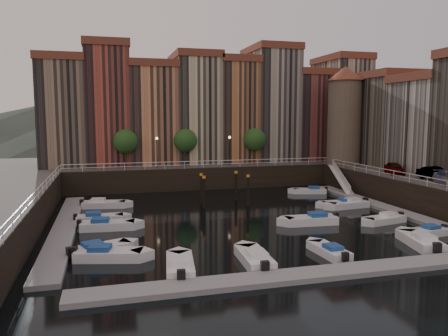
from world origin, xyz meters
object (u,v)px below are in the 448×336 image
object	(u,v)px
boat_left_0	(107,255)
boat_left_2	(106,225)
corner_tower	(344,114)
mooring_pilings	(223,190)
boat_left_1	(99,249)
car_a	(394,169)
gangway	(340,177)
car_b	(437,175)

from	to	relation	value
boat_left_0	boat_left_2	xyz separation A→B (m)	(-0.06, 8.47, 0.00)
corner_tower	mooring_pilings	distance (m)	23.24
corner_tower	boat_left_1	xyz separation A→B (m)	(-33.16, -23.35, -9.84)
boat_left_0	boat_left_1	world-z (taller)	boat_left_0
car_a	mooring_pilings	bearing A→B (deg)	-167.80
corner_tower	gangway	bearing A→B (deg)	-122.80
gangway	car_a	size ratio (longest dim) A/B	2.04
mooring_pilings	boat_left_2	bearing A→B (deg)	-147.77
gangway	boat_left_0	world-z (taller)	gangway
boat_left_2	car_a	bearing A→B (deg)	14.84
boat_left_0	mooring_pilings	bearing A→B (deg)	66.45
boat_left_1	corner_tower	bearing A→B (deg)	14.20
mooring_pilings	car_b	distance (m)	23.14
boat_left_0	boat_left_2	bearing A→B (deg)	104.35
boat_left_0	car_b	xyz separation A→B (m)	(34.15, 8.18, 3.35)
corner_tower	boat_left_2	distance (m)	37.81
corner_tower	car_a	distance (m)	12.73
corner_tower	car_a	xyz separation A→B (m)	(0.47, -10.94, -6.50)
boat_left_0	car_a	world-z (taller)	car_a
corner_tower	mooring_pilings	bearing A→B (deg)	-157.32
gangway	boat_left_0	size ratio (longest dim) A/B	1.67
car_a	boat_left_1	bearing A→B (deg)	-140.28
boat_left_2	gangway	bearing A→B (deg)	27.29
boat_left_2	car_b	size ratio (longest dim) A/B	1.14
boat_left_2	car_b	distance (m)	34.37
corner_tower	boat_left_0	size ratio (longest dim) A/B	2.77
corner_tower	boat_left_2	bearing A→B (deg)	-153.40
corner_tower	gangway	xyz separation A→B (m)	(-2.90, -4.50, -8.28)
gangway	boat_left_2	distance (m)	32.06
boat_left_2	mooring_pilings	bearing A→B (deg)	37.80
boat_left_1	car_b	distance (m)	35.52
gangway	car_b	distance (m)	13.06
car_a	car_b	world-z (taller)	car_b
corner_tower	mooring_pilings	world-z (taller)	corner_tower
boat_left_0	boat_left_2	world-z (taller)	boat_left_2
car_b	boat_left_2	bearing A→B (deg)	171.10
mooring_pilings	car_b	size ratio (longest dim) A/B	1.21
mooring_pilings	car_a	xyz separation A→B (m)	(20.41, -2.61, 2.05)
corner_tower	gangway	size ratio (longest dim) A/B	1.66
corner_tower	car_a	size ratio (longest dim) A/B	3.38
corner_tower	gangway	world-z (taller)	corner_tower
boat_left_0	car_a	size ratio (longest dim) A/B	1.22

